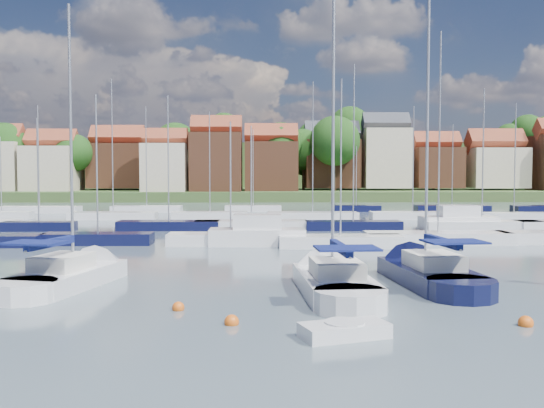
{
  "coord_description": "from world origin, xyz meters",
  "views": [
    {
      "loc": [
        -5.05,
        -24.23,
        5.35
      ],
      "look_at": [
        -4.34,
        14.0,
        3.33
      ],
      "focal_mm": 40.0,
      "sensor_mm": 36.0,
      "label": 1
    }
  ],
  "objects": [
    {
      "name": "buoy_d",
      "position": [
        4.16,
        -3.62,
        0.0
      ],
      "size": [
        0.53,
        0.53,
        0.53
      ],
      "primitive_type": "sphere",
      "color": "#D85914",
      "rests_on": "ground"
    },
    {
      "name": "far_shore_town",
      "position": [
        2.23,
        132.67,
        4.61
      ],
      "size": [
        212.46,
        90.0,
        22.27
      ],
      "color": "#3E4C26",
      "rests_on": "ground"
    },
    {
      "name": "tender",
      "position": [
        -2.35,
        -4.98,
        0.24
      ],
      "size": [
        3.09,
        2.14,
        0.61
      ],
      "rotation": [
        0.0,
        0.0,
        0.32
      ],
      "color": "silver",
      "rests_on": "ground"
    },
    {
      "name": "sailboat_left",
      "position": [
        -13.81,
        5.15,
        0.36
      ],
      "size": [
        5.15,
        10.84,
        14.3
      ],
      "rotation": [
        0.0,
        0.0,
        1.33
      ],
      "color": "silver",
      "rests_on": "ground"
    },
    {
      "name": "buoy_e",
      "position": [
        3.09,
        5.93,
        0.0
      ],
      "size": [
        0.45,
        0.45,
        0.45
      ],
      "primitive_type": "sphere",
      "color": "beige",
      "rests_on": "ground"
    },
    {
      "name": "ground",
      "position": [
        0.0,
        40.0,
        0.0
      ],
      "size": [
        260.0,
        260.0,
        0.0
      ],
      "primitive_type": "plane",
      "color": "#44505C",
      "rests_on": "ground"
    },
    {
      "name": "buoy_c",
      "position": [
        -8.25,
        -0.99,
        0.0
      ],
      "size": [
        0.48,
        0.48,
        0.48
      ],
      "primitive_type": "sphere",
      "color": "#D85914",
      "rests_on": "ground"
    },
    {
      "name": "marina_field",
      "position": [
        1.91,
        35.15,
        0.43
      ],
      "size": [
        79.62,
        41.41,
        15.93
      ],
      "color": "silver",
      "rests_on": "ground"
    },
    {
      "name": "buoy_b",
      "position": [
        -6.08,
        -3.25,
        0.0
      ],
      "size": [
        0.52,
        0.52,
        0.52
      ],
      "primitive_type": "sphere",
      "color": "#D85914",
      "rests_on": "ground"
    },
    {
      "name": "sailboat_centre",
      "position": [
        -1.89,
        3.39,
        0.36
      ],
      "size": [
        3.55,
        11.14,
        14.95
      ],
      "rotation": [
        0.0,
        0.0,
        1.63
      ],
      "color": "silver",
      "rests_on": "ground"
    },
    {
      "name": "sailboat_navy",
      "position": [
        2.88,
        5.68,
        0.36
      ],
      "size": [
        4.13,
        11.51,
        15.62
      ],
      "rotation": [
        0.0,
        0.0,
        1.67
      ],
      "color": "black",
      "rests_on": "ground"
    }
  ]
}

